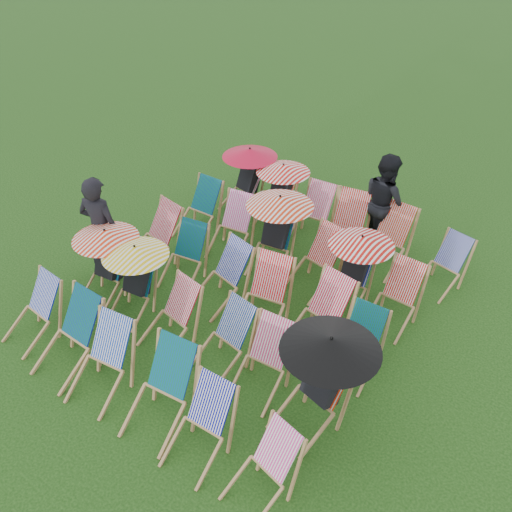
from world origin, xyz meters
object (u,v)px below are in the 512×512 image
Objects in this scene: deckchair_5 at (262,470)px; person_left at (101,230)px; deckchair_0 at (32,312)px; deckchair_29 at (444,265)px; person_rear at (385,201)px.

deckchair_5 is 0.48× the size of person_left.
person_left is at bearing 103.26° from deckchair_0.
deckchair_29 is (4.12, 4.63, -0.03)m from deckchair_0.
person_rear reaches higher than deckchair_5.
deckchair_0 is 1.05× the size of deckchair_29.
deckchair_29 is at bearing 51.18° from deckchair_0.
person_left is (-4.40, -3.07, 0.49)m from deckchair_29.
deckchair_29 is 5.39m from person_left.
person_rear is (-1.29, 5.12, 0.44)m from deckchair_5.
person_rear is at bearing 170.84° from deckchair_29.
deckchair_0 is at bearing -121.04° from deckchair_29.
person_left is at bearing 170.86° from deckchair_5.
deckchair_0 is at bearing -169.40° from deckchair_5.
person_rear is (3.06, 3.55, -0.04)m from person_left.
deckchair_5 is at bearing -80.14° from deckchair_29.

